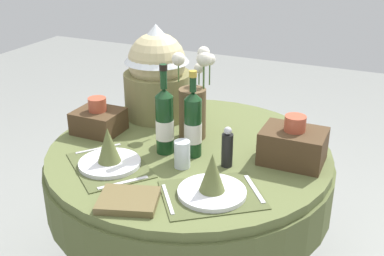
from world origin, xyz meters
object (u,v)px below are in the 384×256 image
tumbler_near_right (182,154)px  place_setting_left (109,155)px  dining_table (189,179)px  flower_vase (194,102)px  gift_tub_back_left (157,69)px  wine_bottle_centre (193,124)px  place_setting_right (212,183)px  book_on_table (128,200)px  woven_basket_side_left (99,120)px  woven_basket_side_right (293,145)px  wine_bottle_left (165,121)px  pepper_mill (227,148)px

tumbler_near_right → place_setting_left: bearing=-157.2°
dining_table → flower_vase: flower_vase is taller
dining_table → gift_tub_back_left: 0.55m
wine_bottle_centre → gift_tub_back_left: size_ratio=0.80×
place_setting_right → book_on_table: bearing=-145.2°
wine_bottle_centre → woven_basket_side_left: size_ratio=1.75×
place_setting_right → gift_tub_back_left: (-0.51, 0.57, 0.19)m
gift_tub_back_left → place_setting_left: bearing=-82.3°
dining_table → woven_basket_side_right: size_ratio=4.93×
gift_tub_back_left → woven_basket_side_right: (0.71, -0.21, -0.16)m
book_on_table → woven_basket_side_right: size_ratio=0.81×
gift_tub_back_left → flower_vase: bearing=-30.9°
dining_table → woven_basket_side_left: 0.48m
dining_table → woven_basket_side_right: woven_basket_side_right is taller
woven_basket_side_right → tumbler_near_right: bearing=-150.0°
dining_table → flower_vase: 0.33m
dining_table → wine_bottle_left: bearing=-136.8°
place_setting_right → wine_bottle_left: 0.39m
wine_bottle_centre → woven_basket_side_right: 0.40m
place_setting_right → wine_bottle_centre: 0.33m
flower_vase → wine_bottle_left: (-0.04, -0.19, -0.02)m
place_setting_left → wine_bottle_centre: size_ratio=1.21×
pepper_mill → book_on_table: (-0.21, -0.39, -0.06)m
wine_bottle_left → gift_tub_back_left: gift_tub_back_left is taller
wine_bottle_left → woven_basket_side_left: size_ratio=1.84×
place_setting_right → woven_basket_side_left: (-0.66, 0.29, 0.01)m
dining_table → tumbler_near_right: (0.04, -0.16, 0.20)m
gift_tub_back_left → woven_basket_side_left: (-0.15, -0.28, -0.17)m
pepper_mill → woven_basket_side_right: 0.26m
tumbler_near_right → gift_tub_back_left: size_ratio=0.24×
tumbler_near_right → pepper_mill: 0.17m
place_setting_left → wine_bottle_left: bearing=54.3°
tumbler_near_right → gift_tub_back_left: bearing=127.7°
place_setting_left → woven_basket_side_left: same height
flower_vase → wine_bottle_centre: 0.19m
flower_vase → gift_tub_back_left: size_ratio=0.90×
place_setting_left → dining_table: bearing=51.0°
woven_basket_side_left → place_setting_left: bearing=-48.9°
wine_bottle_left → woven_basket_side_left: (-0.36, 0.06, -0.08)m
place_setting_left → wine_bottle_left: wine_bottle_left is taller
wine_bottle_left → tumbler_near_right: size_ratio=3.45×
place_setting_left → pepper_mill: size_ratio=2.60×
woven_basket_side_right → flower_vase: bearing=172.5°
wine_bottle_centre → woven_basket_side_left: bearing=175.5°
gift_tub_back_left → dining_table: bearing=-43.2°
tumbler_near_right → dining_table: bearing=105.2°
book_on_table → place_setting_left: bearing=117.2°
wine_bottle_centre → woven_basket_side_right: bearing=16.1°
dining_table → wine_bottle_left: 0.30m
place_setting_right → flower_vase: 0.51m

